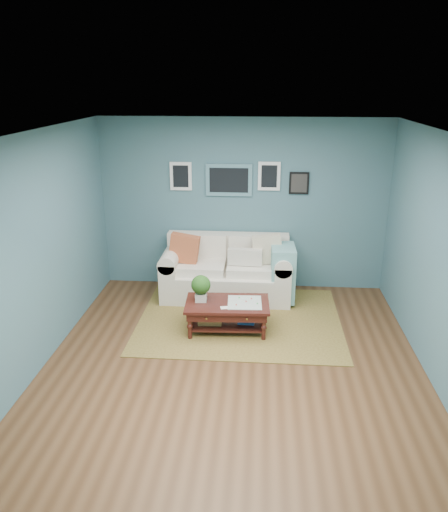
# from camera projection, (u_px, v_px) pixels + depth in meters

# --- Properties ---
(room_shell) EXTENTS (5.00, 5.02, 2.70)m
(room_shell) POSITION_uv_depth(u_px,v_px,m) (234.00, 256.00, 5.56)
(room_shell) COLOR brown
(room_shell) RESTS_ON ground
(area_rug) EXTENTS (2.82, 2.26, 0.01)m
(area_rug) POSITION_uv_depth(u_px,v_px,m) (240.00, 319.00, 7.07)
(area_rug) COLOR brown
(area_rug) RESTS_ON ground
(loveseat) EXTENTS (2.02, 0.92, 1.04)m
(loveseat) POSITION_uv_depth(u_px,v_px,m) (232.00, 270.00, 7.74)
(loveseat) COLOR white
(loveseat) RESTS_ON ground
(coffee_table) EXTENTS (1.14, 0.70, 0.78)m
(coffee_table) POSITION_uv_depth(u_px,v_px,m) (223.00, 307.00, 6.67)
(coffee_table) COLOR #35110E
(coffee_table) RESTS_ON ground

